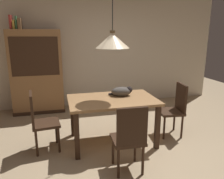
# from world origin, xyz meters

# --- Properties ---
(ground) EXTENTS (10.00, 10.00, 0.00)m
(ground) POSITION_xyz_m (0.00, 0.00, 0.00)
(ground) COLOR tan
(back_wall) EXTENTS (6.40, 0.10, 2.90)m
(back_wall) POSITION_xyz_m (0.00, 2.65, 1.45)
(back_wall) COLOR beige
(back_wall) RESTS_ON ground
(dining_table) EXTENTS (1.40, 0.90, 0.75)m
(dining_table) POSITION_xyz_m (-0.07, 0.49, 0.65)
(dining_table) COLOR #A87A4C
(dining_table) RESTS_ON ground
(chair_near_front) EXTENTS (0.42, 0.42, 0.93)m
(chair_near_front) POSITION_xyz_m (-0.08, -0.39, 0.51)
(chair_near_front) COLOR #382316
(chair_near_front) RESTS_ON ground
(chair_left_side) EXTENTS (0.44, 0.44, 0.93)m
(chair_left_side) POSITION_xyz_m (-1.20, 0.48, 0.51)
(chair_left_side) COLOR #382316
(chair_left_side) RESTS_ON ground
(chair_right_side) EXTENTS (0.44, 0.44, 0.93)m
(chair_right_side) POSITION_xyz_m (1.06, 0.48, 0.51)
(chair_right_side) COLOR #382316
(chair_right_side) RESTS_ON ground
(cat_sleeping) EXTENTS (0.39, 0.25, 0.16)m
(cat_sleeping) POSITION_xyz_m (0.13, 0.62, 0.83)
(cat_sleeping) COLOR #4C4742
(cat_sleeping) RESTS_ON dining_table
(pendant_lamp) EXTENTS (0.52, 0.52, 1.30)m
(pendant_lamp) POSITION_xyz_m (-0.07, 0.49, 1.66)
(pendant_lamp) COLOR beige
(hutch_bookcase) EXTENTS (1.12, 0.45, 1.85)m
(hutch_bookcase) POSITION_xyz_m (-1.34, 2.32, 0.89)
(hutch_bookcase) COLOR olive
(hutch_bookcase) RESTS_ON ground
(book_red_tall) EXTENTS (0.04, 0.22, 0.28)m
(book_red_tall) POSITION_xyz_m (-1.77, 2.32, 1.99)
(book_red_tall) COLOR #B73833
(book_red_tall) RESTS_ON hutch_bookcase
(book_yellow_short) EXTENTS (0.04, 0.20, 0.18)m
(book_yellow_short) POSITION_xyz_m (-1.72, 2.32, 1.94)
(book_yellow_short) COLOR gold
(book_yellow_short) RESTS_ON hutch_bookcase
(book_green_slim) EXTENTS (0.03, 0.20, 0.26)m
(book_green_slim) POSITION_xyz_m (-1.66, 2.32, 1.98)
(book_green_slim) COLOR #427A4C
(book_green_slim) RESTS_ON hutch_bookcase
(book_brown_thick) EXTENTS (0.06, 0.24, 0.22)m
(book_brown_thick) POSITION_xyz_m (-1.60, 2.32, 1.96)
(book_brown_thick) COLOR brown
(book_brown_thick) RESTS_ON hutch_bookcase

